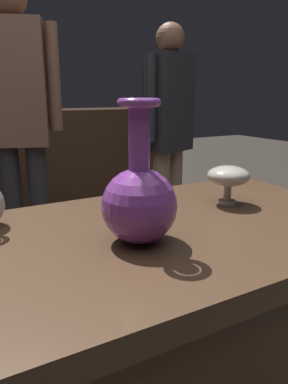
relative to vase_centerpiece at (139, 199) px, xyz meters
The scene contains 6 objects.
display_plinth 0.50m from the vase_centerpiece, 45.53° to the left, with size 1.20×0.64×0.80m.
back_display_shelf 2.29m from the vase_centerpiece, 88.68° to the left, with size 2.60×0.40×0.99m.
vase_centerpiece is the anchor object (origin of this frame).
vase_tall_behind 0.37m from the vase_centerpiece, 18.82° to the left, with size 0.12×0.12×0.11m.
visitor_near_right 1.64m from the vase_centerpiece, 54.59° to the left, with size 0.44×0.29×1.52m.
visitor_center_back 1.47m from the vase_centerpiece, 87.92° to the left, with size 0.44×0.28×1.68m.
Camera 1 is at (-0.40, -0.69, 1.10)m, focal length 34.12 mm.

